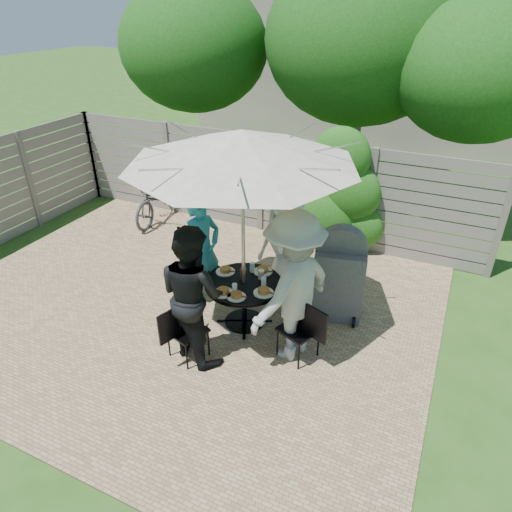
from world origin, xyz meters
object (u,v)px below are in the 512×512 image
at_px(coffee_cup, 261,275).
at_px(bicycle, 160,198).
at_px(person_back, 286,246).
at_px(chair_left, 199,278).
at_px(person_left, 203,251).
at_px(plate_left, 225,270).
at_px(plate_extra, 236,295).
at_px(umbrella, 242,147).
at_px(plate_right, 264,292).
at_px(person_front, 193,294).
at_px(bbq_grill, 339,276).
at_px(glass_front, 235,289).
at_px(patio_table, 244,295).
at_px(plate_back, 263,270).
at_px(syrup_jug, 243,274).
at_px(chair_front, 188,341).
at_px(glass_back, 252,267).
at_px(glass_right, 264,282).
at_px(plate_front, 223,292).
at_px(chair_right, 299,340).

bearing_deg(coffee_cup, bicycle, 145.81).
relative_size(person_back, chair_left, 1.82).
distance_m(person_left, plate_left, 0.49).
relative_size(person_left, plate_extra, 6.75).
distance_m(chair_left, coffee_cup, 1.17).
height_order(umbrella, plate_right, umbrella).
height_order(person_front, bbq_grill, person_front).
xyz_separation_m(glass_front, bicycle, (-3.02, 2.61, -0.28)).
xyz_separation_m(plate_right, bbq_grill, (0.73, 0.86, -0.07)).
bearing_deg(plate_extra, glass_front, 131.99).
relative_size(person_back, plate_left, 6.85).
height_order(chair_left, person_front, person_front).
bearing_deg(person_left, coffee_cup, -76.69).
bearing_deg(plate_left, glass_front, -48.92).
relative_size(patio_table, plate_back, 4.99).
height_order(person_left, plate_right, person_left).
distance_m(person_left, person_front, 1.18).
xyz_separation_m(plate_left, syrup_jug, (0.30, -0.05, 0.06)).
height_order(person_left, chair_front, person_left).
xyz_separation_m(glass_back, coffee_cup, (0.18, -0.11, -0.01)).
height_order(plate_extra, glass_right, glass_right).
bearing_deg(glass_right, plate_front, -138.92).
distance_m(chair_front, person_front, 0.65).
height_order(person_left, person_front, person_front).
height_order(plate_right, coffee_cup, coffee_cup).
height_order(umbrella, person_left, umbrella).
xyz_separation_m(plate_back, plate_extra, (-0.05, -0.68, 0.00)).
bearing_deg(glass_front, glass_back, 92.26).
xyz_separation_m(person_back, coffee_cup, (-0.11, -0.61, -0.16)).
height_order(plate_left, glass_back, glass_back).
xyz_separation_m(plate_back, bicycle, (-3.13, 1.99, -0.24)).
bearing_deg(chair_left, syrup_jug, 5.92).
bearing_deg(person_left, plate_left, -90.00).
bearing_deg(chair_right, person_back, -38.54).
distance_m(chair_left, bbq_grill, 2.05).
height_order(person_front, glass_front, person_front).
relative_size(chair_right, bicycle, 0.50).
distance_m(plate_extra, bicycle, 4.08).
bearing_deg(plate_back, glass_front, -100.13).
height_order(person_left, plate_left, person_left).
distance_m(glass_back, glass_right, 0.40).
bearing_deg(glass_right, glass_back, 137.26).
bearing_deg(bicycle, person_back, -30.44).
xyz_separation_m(syrup_jug, coffee_cup, (0.21, 0.11, -0.02)).
relative_size(plate_front, plate_right, 1.00).
relative_size(chair_front, person_front, 0.47).
bearing_deg(syrup_jug, glass_front, -81.70).
distance_m(chair_front, glass_back, 1.32).
relative_size(plate_left, bbq_grill, 0.19).
height_order(person_left, bicycle, person_left).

